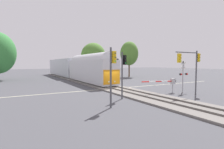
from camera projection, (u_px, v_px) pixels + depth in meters
The scene contains 12 objects.
ground_plane at pixel (113, 89), 25.58m from camera, with size 220.00×220.00×0.00m, color #47474C.
road_centre_stripe at pixel (113, 89), 25.58m from camera, with size 44.00×0.20×0.01m.
railway_track at pixel (113, 88), 25.57m from camera, with size 4.40×80.00×0.32m.
commuter_train at pixel (73, 67), 41.96m from camera, with size 3.04×40.68×5.16m.
crossing_gate_near at pixel (170, 82), 21.71m from camera, with size 5.51×0.40×1.80m.
crossing_signal_mast at pixel (183, 73), 21.96m from camera, with size 1.36×0.44×4.00m.
traffic_signal_near_right at pixel (191, 62), 20.04m from camera, with size 3.99×0.38×5.15m.
traffic_signal_far_side at pixel (117, 65), 36.04m from camera, with size 0.53×0.38×4.98m.
traffic_signal_near_left at pixel (112, 67), 14.31m from camera, with size 0.53×0.38×4.97m.
traffic_signal_median at pixel (123, 68), 17.98m from camera, with size 0.53×0.38×4.83m.
elm_centre_background at pixel (93, 56), 51.29m from camera, with size 7.15×7.15×9.73m.
maple_right_background at pixel (129, 54), 47.61m from camera, with size 4.89×4.89×9.65m.
Camera 1 is at (-12.61, -22.05, 3.64)m, focal length 28.08 mm.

